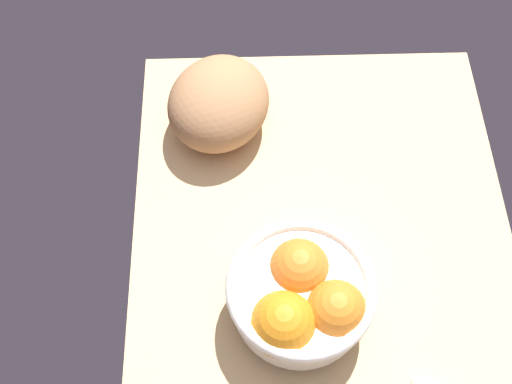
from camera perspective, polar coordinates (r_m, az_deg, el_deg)
ground_plane at (r=93.37cm, az=5.95°, el=-7.55°), size 79.32×53.68×3.00cm
fruit_bowl at (r=84.50cm, az=3.96°, el=-9.05°), size 18.90×18.90×10.65cm
bread_loaf at (r=100.09cm, az=-3.24°, el=7.62°), size 21.32×20.21×10.61cm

